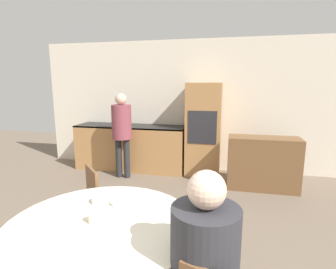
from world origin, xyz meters
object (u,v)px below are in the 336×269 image
Objects in this scene: person_standing at (122,127)px; cup at (93,218)px; oven_unit at (203,130)px; bowl_near at (102,199)px; dining_table at (103,251)px; chair_far_left at (83,204)px; person_seated at (204,269)px; sideboard at (263,163)px.

cup is (0.99, -2.91, -0.15)m from person_standing.
bowl_near is at bearing -100.15° from oven_unit.
cup is at bearing -71.21° from person_standing.
bowl_near is at bearing 115.71° from dining_table.
oven_unit is 20.44× the size of cup.
bowl_near is (0.44, -0.43, 0.29)m from chair_far_left.
person_seated is at bearing -18.49° from cup.
chair_far_left is 2.25m from person_standing.
dining_table is at bearing 23.17° from cup.
cup reaches higher than bowl_near.
sideboard is 3.26m from person_seated.
oven_unit is at bearing 95.16° from person_seated.
chair_far_left is (-2.04, -2.15, 0.06)m from sideboard.
oven_unit is at bearing 83.10° from dining_table.
dining_table is at bearing -116.78° from sideboard.
person_seated is 7.80× the size of bowl_near.
oven_unit reaches higher than cup.
dining_table is 15.59× the size of cup.
oven_unit is 1.36× the size of person_seated.
oven_unit is 2.89m from chair_far_left.
sideboard is at bearing 58.23° from bowl_near.
sideboard is 1.30× the size of chair_far_left.
person_standing reaches higher than cup.
cup is 0.52× the size of bowl_near.
sideboard is 0.72× the size of person_standing.
sideboard is 0.88× the size of person_seated.
chair_far_left is 0.68m from bowl_near.
dining_table is (-0.41, -3.41, -0.34)m from oven_unit.
bowl_near is (-0.14, 0.30, 0.25)m from dining_table.
person_standing reaches higher than sideboard.
oven_unit is 1.25m from sideboard.
dining_table is 1.53× the size of chair_far_left.
person_seated reaches higher than sideboard.
person_standing reaches higher than chair_far_left.
sideboard is at bearing 62.64° from cup.
person_seated is (1.33, -1.02, 0.24)m from chair_far_left.
person_standing is 2.74m from bowl_near.
person_seated is (0.33, -3.70, -0.13)m from oven_unit.
person_standing is at bearing 179.88° from sideboard.
dining_table is 3.10m from person_standing.
oven_unit reaches higher than dining_table.
sideboard is 2.96m from chair_far_left.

